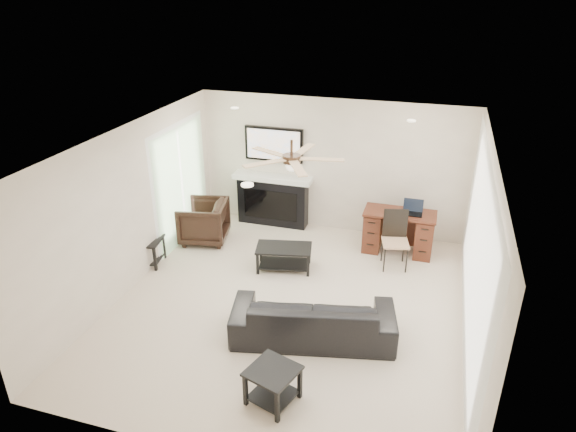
{
  "coord_description": "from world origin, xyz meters",
  "views": [
    {
      "loc": [
        1.8,
        -6.04,
        4.41
      ],
      "look_at": [
        -0.18,
        0.53,
        1.2
      ],
      "focal_mm": 32.0,
      "sensor_mm": 36.0,
      "label": 1
    }
  ],
  "objects_px": {
    "coffee_table": "(284,258)",
    "fireplace_unit": "(272,178)",
    "desk": "(398,232)",
    "armchair": "(204,221)",
    "sofa": "(313,317)"
  },
  "relations": [
    {
      "from": "sofa",
      "to": "armchair",
      "type": "distance_m",
      "value": 3.37
    },
    {
      "from": "armchair",
      "to": "fireplace_unit",
      "type": "distance_m",
      "value": 1.53
    },
    {
      "from": "fireplace_unit",
      "to": "desk",
      "type": "distance_m",
      "value": 2.56
    },
    {
      "from": "armchair",
      "to": "coffee_table",
      "type": "distance_m",
      "value": 1.8
    },
    {
      "from": "sofa",
      "to": "desk",
      "type": "height_order",
      "value": "desk"
    },
    {
      "from": "armchair",
      "to": "coffee_table",
      "type": "height_order",
      "value": "armchair"
    },
    {
      "from": "desk",
      "to": "armchair",
      "type": "bearing_deg",
      "value": -170.33
    },
    {
      "from": "coffee_table",
      "to": "desk",
      "type": "height_order",
      "value": "desk"
    },
    {
      "from": "coffee_table",
      "to": "fireplace_unit",
      "type": "xyz_separation_m",
      "value": [
        -0.72,
        1.58,
        0.75
      ]
    },
    {
      "from": "armchair",
      "to": "coffee_table",
      "type": "bearing_deg",
      "value": 59.98
    },
    {
      "from": "coffee_table",
      "to": "fireplace_unit",
      "type": "relative_size",
      "value": 0.47
    },
    {
      "from": "sofa",
      "to": "armchair",
      "type": "height_order",
      "value": "armchair"
    },
    {
      "from": "armchair",
      "to": "fireplace_unit",
      "type": "xyz_separation_m",
      "value": [
        0.98,
        1.03,
        0.57
      ]
    },
    {
      "from": "coffee_table",
      "to": "desk",
      "type": "xyz_separation_m",
      "value": [
        1.74,
        1.14,
        0.18
      ]
    },
    {
      "from": "coffee_table",
      "to": "desk",
      "type": "bearing_deg",
      "value": 21.21
    }
  ]
}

